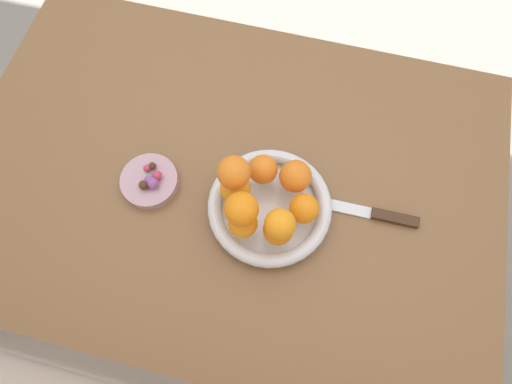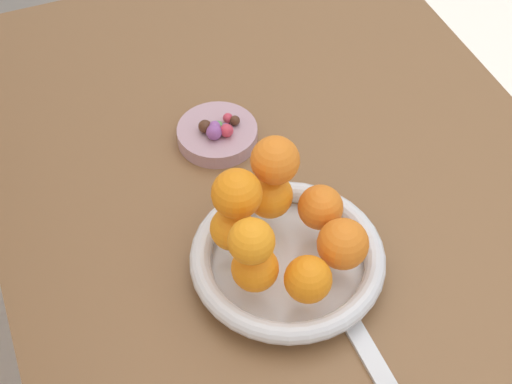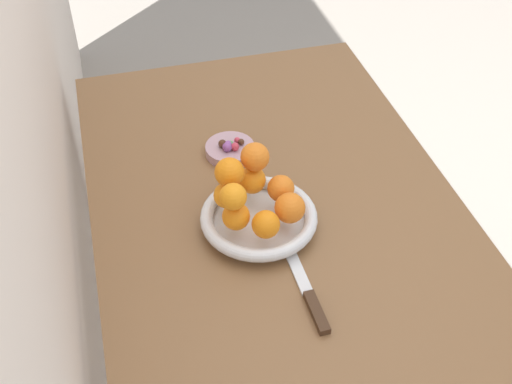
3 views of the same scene
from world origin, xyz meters
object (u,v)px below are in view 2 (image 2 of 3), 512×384
fruit_bowl (287,260)px  orange_7 (237,194)px  orange_0 (343,244)px  candy_ball_1 (227,131)px  orange_8 (275,160)px  orange_2 (270,195)px  orange_3 (232,228)px  candy_ball_2 (226,129)px  dining_table (292,242)px  candy_dish (217,134)px  orange_1 (320,207)px  candy_ball_3 (215,128)px  orange_4 (255,268)px  knife (385,380)px  candy_ball_5 (205,127)px  orange_6 (251,241)px  candy_ball_7 (235,121)px  candy_ball_0 (218,127)px  orange_5 (308,279)px  candy_ball_4 (214,132)px  candy_ball_6 (228,118)px

fruit_bowl → orange_7: size_ratio=4.03×
orange_0 → candy_ball_1: bearing=10.3°
fruit_bowl → orange_8: (0.07, -0.01, 0.10)m
orange_2 → orange_3: 0.07m
candy_ball_2 → orange_0: bearing=-169.9°
dining_table → candy_dish: candy_dish is taller
orange_1 → candy_ball_2: (0.20, 0.05, -0.04)m
candy_dish → candy_ball_3: bearing=142.9°
orange_4 → candy_ball_3: (0.26, -0.04, -0.04)m
fruit_bowl → candy_ball_1: size_ratio=12.42×
fruit_bowl → candy_dish: bearing=0.6°
knife → candy_ball_5: bearing=8.1°
orange_6 → knife: (-0.15, -0.10, -0.11)m
orange_3 → candy_ball_7: size_ratio=3.69×
candy_dish → orange_1: bearing=-165.7°
orange_3 → candy_ball_0: orange_3 is taller
orange_3 → orange_7: bearing=-70.3°
fruit_bowl → candy_ball_0: size_ratio=13.57×
dining_table → candy_ball_1: (0.12, 0.05, 0.12)m
orange_1 → orange_2: size_ratio=0.97×
fruit_bowl → orange_6: size_ratio=4.53×
candy_ball_2 → knife: 0.41m
orange_8 → orange_3: bearing=115.4°
orange_7 → orange_6: bearing=172.7°
fruit_bowl → orange_1: 0.07m
orange_3 → orange_8: orange_8 is taller
orange_8 → candy_ball_2: bearing=1.5°
orange_4 → candy_ball_1: 0.26m
candy_ball_2 → candy_ball_7: bearing=-56.8°
orange_0 → orange_5: bearing=116.8°
candy_ball_0 → orange_1: bearing=-165.2°
candy_ball_4 → candy_ball_2: bearing=-80.8°
orange_3 → candy_ball_6: (0.21, -0.07, -0.04)m
fruit_bowl → orange_8: bearing=-8.4°
candy_ball_2 → candy_ball_6: candy_ball_2 is taller
orange_3 → candy_ball_3: size_ratio=2.77×
candy_ball_3 → candy_ball_4: candy_ball_4 is taller
orange_0 → orange_7: 0.13m
knife → candy_ball_0: bearing=6.1°
candy_ball_6 → candy_ball_7: (-0.01, -0.01, 0.00)m
orange_8 → candy_ball_7: (0.17, -0.01, -0.10)m
orange_5 → orange_8: 0.14m
orange_2 → orange_6: size_ratio=1.09×
candy_ball_2 → candy_ball_5: 0.03m
dining_table → candy_ball_0: candy_ball_0 is taller
orange_2 → orange_1: bearing=-128.5°
candy_ball_6 → orange_5: bearing=176.4°
fruit_bowl → orange_3: orange_3 is taller
candy_dish → orange_4: 0.28m
orange_1 → knife: orange_1 is taller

